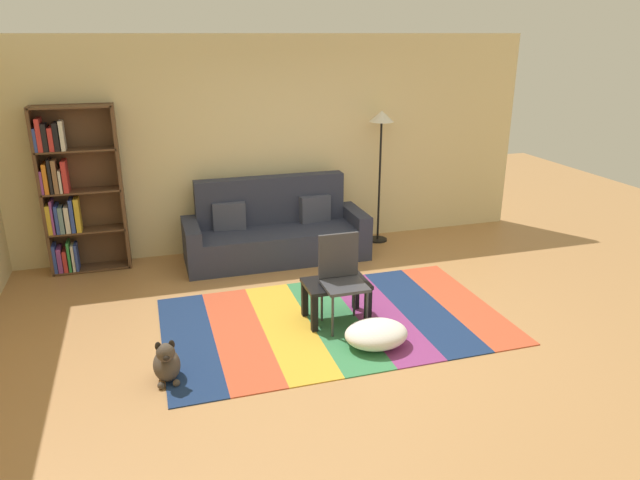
% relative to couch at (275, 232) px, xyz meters
% --- Properties ---
extents(ground_plane, '(14.00, 14.00, 0.00)m').
position_rel_couch_xyz_m(ground_plane, '(0.21, -2.02, -0.34)').
color(ground_plane, '#B27F4C').
extents(back_wall, '(6.80, 0.10, 2.70)m').
position_rel_couch_xyz_m(back_wall, '(0.21, 0.53, 1.01)').
color(back_wall, beige).
rests_on(back_wall, ground_plane).
extents(rug, '(3.32, 2.00, 0.01)m').
position_rel_couch_xyz_m(rug, '(0.16, -1.89, -0.33)').
color(rug, navy).
rests_on(rug, ground_plane).
extents(couch, '(2.26, 0.80, 1.00)m').
position_rel_couch_xyz_m(couch, '(0.00, 0.00, 0.00)').
color(couch, '#2D3347').
rests_on(couch, ground_plane).
extents(bookshelf, '(0.90, 0.28, 1.95)m').
position_rel_couch_xyz_m(bookshelf, '(-2.33, 0.29, 0.63)').
color(bookshelf, brown).
rests_on(bookshelf, ground_plane).
extents(coffee_table, '(0.62, 0.42, 0.40)m').
position_rel_couch_xyz_m(coffee_table, '(0.18, -1.86, -0.01)').
color(coffee_table, black).
rests_on(coffee_table, rug).
extents(pouf, '(0.59, 0.48, 0.23)m').
position_rel_couch_xyz_m(pouf, '(0.37, -2.47, -0.21)').
color(pouf, white).
rests_on(pouf, rug).
extents(dog, '(0.22, 0.35, 0.40)m').
position_rel_couch_xyz_m(dog, '(-1.48, -2.47, -0.18)').
color(dog, '#473D33').
rests_on(dog, ground_plane).
extents(standing_lamp, '(0.32, 0.32, 1.76)m').
position_rel_couch_xyz_m(standing_lamp, '(1.49, 0.22, 1.14)').
color(standing_lamp, black).
rests_on(standing_lamp, ground_plane).
extents(tv_remote, '(0.08, 0.16, 0.02)m').
position_rel_couch_xyz_m(tv_remote, '(0.26, -1.91, 0.09)').
color(tv_remote, black).
rests_on(tv_remote, coffee_table).
extents(folding_chair, '(0.40, 0.40, 0.90)m').
position_rel_couch_xyz_m(folding_chair, '(0.21, -1.94, 0.20)').
color(folding_chair, '#38383D').
rests_on(folding_chair, ground_plane).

